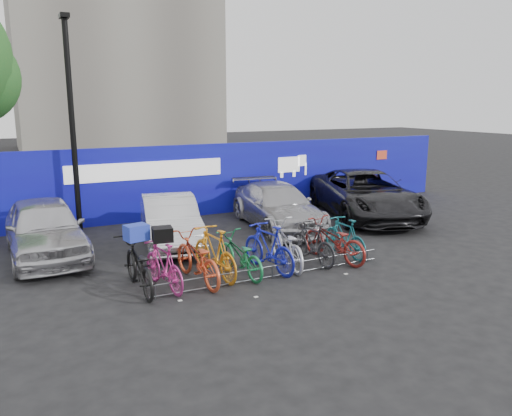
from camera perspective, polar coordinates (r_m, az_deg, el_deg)
ground at (r=11.49m, az=0.45°, el=-7.12°), size 100.00×100.00×0.00m
hoarding at (r=16.63m, az=-8.99°, el=2.99°), size 22.00×0.18×2.40m
lamppost at (r=15.17m, az=-20.30°, el=9.41°), size 0.25×0.50×6.11m
bike_rack at (r=10.94m, az=1.89°, el=-7.23°), size 5.60×0.03×0.30m
car_0 at (r=13.30m, az=-22.99°, el=-2.15°), size 1.87×4.35×1.46m
car_1 at (r=13.57m, az=-9.79°, el=-1.45°), size 2.08×4.13×1.30m
car_2 at (r=15.25m, az=2.47°, el=0.22°), size 2.33×4.69×1.31m
car_3 at (r=16.99m, az=12.39°, el=1.56°), size 4.09×6.04×1.54m
bike_0 at (r=10.41m, az=-13.32°, el=-6.41°), size 0.72×2.03×1.07m
bike_1 at (r=10.40m, az=-10.51°, el=-6.46°), size 0.75×1.75×1.02m
bike_2 at (r=10.65m, az=-6.80°, el=-5.74°), size 0.89×2.09×1.07m
bike_3 at (r=10.90m, az=-4.75°, el=-5.10°), size 0.74×1.94×1.14m
bike_4 at (r=11.02m, az=-1.87°, el=-5.39°), size 0.82×1.86×0.94m
bike_5 at (r=11.28m, az=1.45°, el=-4.55°), size 0.81×1.89×1.10m
bike_6 at (r=11.65m, az=3.45°, el=-4.17°), size 1.02×2.09×1.05m
bike_7 at (r=11.91m, az=6.49°, el=-3.97°), size 0.60×1.71×1.01m
bike_8 at (r=12.13m, az=8.85°, el=-3.70°), size 1.08×2.05×1.02m
bike_9 at (r=12.56m, az=10.13°, el=-3.28°), size 0.47×1.65×0.99m
cargo_crate at (r=10.22m, az=-13.50°, el=-2.74°), size 0.50×0.42×0.31m
cargo_topcase at (r=10.21m, az=-10.65°, el=-2.97°), size 0.44×0.40×0.29m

